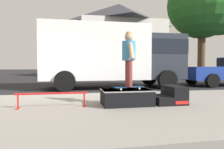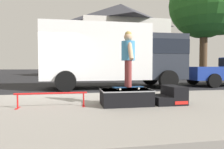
{
  "view_description": "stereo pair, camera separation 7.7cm",
  "coord_description": "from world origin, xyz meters",
  "px_view_note": "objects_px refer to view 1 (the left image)",
  "views": [
    {
      "loc": [
        1.07,
        -7.78,
        1.08
      ],
      "look_at": [
        2.26,
        -1.59,
        0.83
      ],
      "focal_mm": 32.47,
      "sensor_mm": 36.0,
      "label": 1
    },
    {
      "loc": [
        1.14,
        -7.79,
        1.08
      ],
      "look_at": [
        2.26,
        -1.59,
        0.83
      ],
      "focal_mm": 32.47,
      "sensor_mm": 36.0,
      "label": 2
    }
  ],
  "objects_px": {
    "skateboard": "(129,87)",
    "skater_kid": "(129,54)",
    "skate_box": "(126,97)",
    "kicker_ramp": "(170,96)",
    "grind_rail": "(52,96)",
    "box_truck": "(114,54)",
    "street_tree_main": "(206,6)"
  },
  "relations": [
    {
      "from": "skateboard",
      "to": "skater_kid",
      "type": "distance_m",
      "value": 0.82
    },
    {
      "from": "grind_rail",
      "to": "street_tree_main",
      "type": "height_order",
      "value": "street_tree_main"
    },
    {
      "from": "skateboard",
      "to": "skater_kid",
      "type": "bearing_deg",
      "value": -45.0
    },
    {
      "from": "grind_rail",
      "to": "box_truck",
      "type": "distance_m",
      "value": 5.82
    },
    {
      "from": "grind_rail",
      "to": "box_truck",
      "type": "bearing_deg",
      "value": 63.75
    },
    {
      "from": "kicker_ramp",
      "to": "grind_rail",
      "type": "relative_size",
      "value": 0.49
    },
    {
      "from": "skateboard",
      "to": "street_tree_main",
      "type": "relative_size",
      "value": 0.09
    },
    {
      "from": "skateboard",
      "to": "box_truck",
      "type": "relative_size",
      "value": 0.12
    },
    {
      "from": "kicker_ramp",
      "to": "skater_kid",
      "type": "height_order",
      "value": "skater_kid"
    },
    {
      "from": "box_truck",
      "to": "street_tree_main",
      "type": "distance_m",
      "value": 9.92
    },
    {
      "from": "kicker_ramp",
      "to": "skateboard",
      "type": "xyz_separation_m",
      "value": [
        -1.11,
        -0.03,
        0.26
      ]
    },
    {
      "from": "grind_rail",
      "to": "skater_kid",
      "type": "xyz_separation_m",
      "value": [
        1.84,
        -0.06,
        0.99
      ]
    },
    {
      "from": "grind_rail",
      "to": "skateboard",
      "type": "bearing_deg",
      "value": -1.79
    },
    {
      "from": "skate_box",
      "to": "kicker_ramp",
      "type": "distance_m",
      "value": 1.16
    },
    {
      "from": "grind_rail",
      "to": "street_tree_main",
      "type": "bearing_deg",
      "value": 41.14
    },
    {
      "from": "skateboard",
      "to": "box_truck",
      "type": "height_order",
      "value": "box_truck"
    },
    {
      "from": "kicker_ramp",
      "to": "skater_kid",
      "type": "distance_m",
      "value": 1.55
    },
    {
      "from": "skateboard",
      "to": "box_truck",
      "type": "bearing_deg",
      "value": 82.58
    },
    {
      "from": "skater_kid",
      "to": "street_tree_main",
      "type": "distance_m",
      "value": 13.48
    },
    {
      "from": "kicker_ramp",
      "to": "box_truck",
      "type": "height_order",
      "value": "box_truck"
    },
    {
      "from": "kicker_ramp",
      "to": "grind_rail",
      "type": "distance_m",
      "value": 2.96
    },
    {
      "from": "kicker_ramp",
      "to": "grind_rail",
      "type": "bearing_deg",
      "value": 179.43
    },
    {
      "from": "skate_box",
      "to": "skateboard",
      "type": "relative_size",
      "value": 1.54
    },
    {
      "from": "box_truck",
      "to": "street_tree_main",
      "type": "xyz_separation_m",
      "value": [
        8.07,
        4.15,
        4.02
      ]
    },
    {
      "from": "skate_box",
      "to": "skateboard",
      "type": "distance_m",
      "value": 0.24
    },
    {
      "from": "kicker_ramp",
      "to": "street_tree_main",
      "type": "distance_m",
      "value": 13.16
    },
    {
      "from": "skate_box",
      "to": "box_truck",
      "type": "distance_m",
      "value": 5.35
    },
    {
      "from": "skate_box",
      "to": "skater_kid",
      "type": "xyz_separation_m",
      "value": [
        0.05,
        -0.03,
        1.05
      ]
    },
    {
      "from": "skate_box",
      "to": "box_truck",
      "type": "bearing_deg",
      "value": 82.02
    },
    {
      "from": "skateboard",
      "to": "box_truck",
      "type": "xyz_separation_m",
      "value": [
        0.67,
        5.15,
        1.14
      ]
    },
    {
      "from": "kicker_ramp",
      "to": "skater_kid",
      "type": "relative_size",
      "value": 0.59
    },
    {
      "from": "grind_rail",
      "to": "skateboard",
      "type": "height_order",
      "value": "skateboard"
    }
  ]
}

